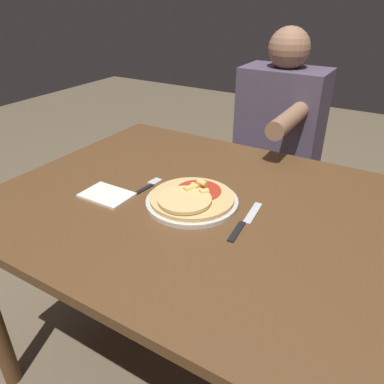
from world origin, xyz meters
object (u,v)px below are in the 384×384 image
(dining_table, at_px, (204,228))
(fork, at_px, (146,188))
(pizza, at_px, (191,197))
(knife, at_px, (245,222))
(plate, at_px, (192,202))
(person_diner, at_px, (278,142))

(dining_table, relative_size, fork, 7.29)
(pizza, xyz_separation_m, knife, (0.18, -0.01, -0.02))
(plate, distance_m, knife, 0.18)
(plate, bearing_deg, dining_table, 42.12)
(plate, height_order, fork, plate)
(pizza, distance_m, fork, 0.18)
(dining_table, xyz_separation_m, plate, (-0.03, -0.03, 0.10))
(fork, bearing_deg, knife, -2.79)
(knife, relative_size, person_diner, 0.19)
(person_diner, bearing_deg, dining_table, -87.90)
(pizza, height_order, knife, pizza)
(plate, bearing_deg, person_diner, 89.86)
(pizza, relative_size, person_diner, 0.22)
(dining_table, xyz_separation_m, pizza, (-0.03, -0.03, 0.12))
(plate, relative_size, knife, 1.26)
(dining_table, distance_m, fork, 0.23)
(pizza, distance_m, knife, 0.18)
(fork, height_order, knife, same)
(fork, xyz_separation_m, knife, (0.36, -0.02, 0.00))
(dining_table, bearing_deg, person_diner, 92.10)
(fork, bearing_deg, person_diner, 76.65)
(pizza, relative_size, knife, 1.15)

